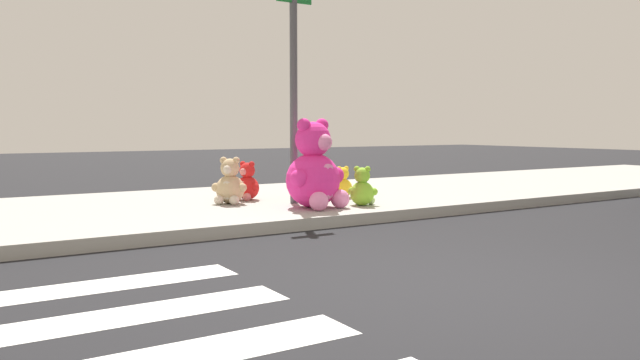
{
  "coord_description": "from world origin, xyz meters",
  "views": [
    {
      "loc": [
        -3.43,
        -3.4,
        1.25
      ],
      "look_at": [
        0.95,
        3.6,
        0.55
      ],
      "focal_mm": 34.8,
      "sensor_mm": 36.0,
      "label": 1
    }
  ],
  "objects_px": {
    "plush_yellow": "(342,185)",
    "plush_brown": "(312,181)",
    "plush_red": "(247,184)",
    "plush_lime": "(362,190)",
    "sign_pole": "(294,86)",
    "plush_tan": "(230,185)",
    "plush_pink_large": "(315,172)"
  },
  "relations": [
    {
      "from": "plush_pink_large",
      "to": "plush_red",
      "type": "bearing_deg",
      "value": 106.26
    },
    {
      "from": "plush_yellow",
      "to": "plush_tan",
      "type": "height_order",
      "value": "plush_tan"
    },
    {
      "from": "sign_pole",
      "to": "plush_tan",
      "type": "bearing_deg",
      "value": 151.19
    },
    {
      "from": "plush_red",
      "to": "plush_lime",
      "type": "distance_m",
      "value": 1.85
    },
    {
      "from": "sign_pole",
      "to": "plush_pink_large",
      "type": "distance_m",
      "value": 1.34
    },
    {
      "from": "plush_tan",
      "to": "plush_brown",
      "type": "height_order",
      "value": "plush_tan"
    },
    {
      "from": "plush_yellow",
      "to": "plush_brown",
      "type": "distance_m",
      "value": 0.52
    },
    {
      "from": "plush_red",
      "to": "plush_tan",
      "type": "bearing_deg",
      "value": -142.94
    },
    {
      "from": "plush_brown",
      "to": "sign_pole",
      "type": "bearing_deg",
      "value": -136.73
    },
    {
      "from": "plush_red",
      "to": "plush_tan",
      "type": "relative_size",
      "value": 0.87
    },
    {
      "from": "plush_red",
      "to": "plush_brown",
      "type": "xyz_separation_m",
      "value": [
        1.11,
        -0.09,
        0.0
      ]
    },
    {
      "from": "plush_pink_large",
      "to": "plush_brown",
      "type": "height_order",
      "value": "plush_pink_large"
    },
    {
      "from": "plush_tan",
      "to": "plush_brown",
      "type": "distance_m",
      "value": 1.54
    },
    {
      "from": "plush_pink_large",
      "to": "plush_brown",
      "type": "xyz_separation_m",
      "value": [
        0.72,
        1.26,
        -0.25
      ]
    },
    {
      "from": "plush_yellow",
      "to": "plush_lime",
      "type": "distance_m",
      "value": 1.02
    },
    {
      "from": "plush_yellow",
      "to": "plush_lime",
      "type": "xyz_separation_m",
      "value": [
        -0.31,
        -0.97,
        0.03
      ]
    },
    {
      "from": "plush_tan",
      "to": "plush_yellow",
      "type": "bearing_deg",
      "value": -6.12
    },
    {
      "from": "sign_pole",
      "to": "plush_red",
      "type": "xyz_separation_m",
      "value": [
        -0.4,
        0.76,
        -1.46
      ]
    },
    {
      "from": "plush_red",
      "to": "plush_lime",
      "type": "bearing_deg",
      "value": -53.38
    },
    {
      "from": "plush_pink_large",
      "to": "plush_tan",
      "type": "height_order",
      "value": "plush_pink_large"
    },
    {
      "from": "sign_pole",
      "to": "plush_lime",
      "type": "bearing_deg",
      "value": -45.55
    },
    {
      "from": "sign_pole",
      "to": "plush_lime",
      "type": "xyz_separation_m",
      "value": [
        0.7,
        -0.72,
        -1.47
      ]
    },
    {
      "from": "plush_yellow",
      "to": "plush_brown",
      "type": "relative_size",
      "value": 0.83
    },
    {
      "from": "plush_pink_large",
      "to": "plush_lime",
      "type": "relative_size",
      "value": 2.19
    },
    {
      "from": "plush_lime",
      "to": "plush_brown",
      "type": "relative_size",
      "value": 0.94
    },
    {
      "from": "sign_pole",
      "to": "plush_tan",
      "type": "xyz_separation_m",
      "value": [
        -0.81,
        0.45,
        -1.43
      ]
    },
    {
      "from": "plush_yellow",
      "to": "plush_red",
      "type": "height_order",
      "value": "plush_red"
    },
    {
      "from": "plush_yellow",
      "to": "plush_pink_large",
      "type": "bearing_deg",
      "value": -140.52
    },
    {
      "from": "plush_red",
      "to": "plush_brown",
      "type": "height_order",
      "value": "plush_brown"
    },
    {
      "from": "plush_pink_large",
      "to": "plush_tan",
      "type": "xyz_separation_m",
      "value": [
        -0.81,
        1.03,
        -0.22
      ]
    },
    {
      "from": "plush_tan",
      "to": "plush_lime",
      "type": "relative_size",
      "value": 1.21
    },
    {
      "from": "plush_pink_large",
      "to": "plush_tan",
      "type": "relative_size",
      "value": 1.8
    }
  ]
}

